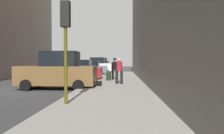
% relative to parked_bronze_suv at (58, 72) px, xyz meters
% --- Properties ---
extents(ground_plane, '(120.00, 120.00, 0.00)m').
position_rel_parked_bronze_suv_xyz_m(ground_plane, '(-2.65, -0.70, -1.03)').
color(ground_plane, '#38383A').
extents(sidewalk, '(4.00, 40.00, 0.15)m').
position_rel_parked_bronze_suv_xyz_m(sidewalk, '(3.35, -0.70, -0.96)').
color(sidewalk, gray).
rests_on(sidewalk, ground_plane).
extents(parked_bronze_suv, '(4.64, 2.13, 2.25)m').
position_rel_parked_bronze_suv_xyz_m(parked_bronze_suv, '(0.00, 0.00, 0.00)').
color(parked_bronze_suv, brown).
rests_on(parked_bronze_suv, ground_plane).
extents(parked_red_hatchback, '(4.20, 2.06, 1.79)m').
position_rel_parked_bronze_suv_xyz_m(parked_red_hatchback, '(0.00, 5.90, -0.18)').
color(parked_red_hatchback, '#B2191E').
rests_on(parked_red_hatchback, ground_plane).
extents(parked_gray_coupe, '(4.27, 2.18, 1.79)m').
position_rel_parked_bronze_suv_xyz_m(parked_gray_coupe, '(0.00, 12.80, -0.18)').
color(parked_gray_coupe, slate).
rests_on(parked_gray_coupe, ground_plane).
extents(parked_white_van, '(4.67, 2.20, 2.25)m').
position_rel_parked_bronze_suv_xyz_m(parked_white_van, '(-0.00, 19.43, 0.00)').
color(parked_white_van, silver).
rests_on(parked_white_van, ground_plane).
extents(parked_black_suv, '(4.61, 2.09, 2.25)m').
position_rel_parked_bronze_suv_xyz_m(parked_black_suv, '(0.00, 25.26, 0.00)').
color(parked_black_suv, black).
rests_on(parked_black_suv, ground_plane).
extents(parked_blue_sedan, '(4.22, 2.10, 1.79)m').
position_rel_parked_bronze_suv_xyz_m(parked_blue_sedan, '(0.00, 31.45, -0.18)').
color(parked_blue_sedan, navy).
rests_on(parked_blue_sedan, ground_plane).
extents(fire_hydrant, '(0.42, 0.22, 0.70)m').
position_rel_parked_bronze_suv_xyz_m(fire_hydrant, '(1.80, 2.36, -0.54)').
color(fire_hydrant, red).
rests_on(fire_hydrant, sidewalk).
extents(traffic_light, '(0.32, 0.32, 3.60)m').
position_rel_parked_bronze_suv_xyz_m(traffic_light, '(1.85, -5.26, 1.73)').
color(traffic_light, '#514C0F').
rests_on(traffic_light, sidewalk).
extents(pedestrian_with_fedora, '(0.53, 0.49, 1.78)m').
position_rel_parked_bronze_suv_xyz_m(pedestrian_with_fedora, '(3.22, 5.12, 0.10)').
color(pedestrian_with_fedora, black).
rests_on(pedestrian_with_fedora, sidewalk).
extents(pedestrian_in_red_jacket, '(0.51, 0.42, 1.71)m').
position_rel_parked_bronze_suv_xyz_m(pedestrian_in_red_jacket, '(3.64, 1.72, 0.07)').
color(pedestrian_in_red_jacket, black).
rests_on(pedestrian_in_red_jacket, sidewalk).
extents(rolling_suitcase, '(0.38, 0.57, 1.04)m').
position_rel_parked_bronze_suv_xyz_m(rolling_suitcase, '(2.77, 4.43, -0.54)').
color(rolling_suitcase, black).
rests_on(rolling_suitcase, sidewalk).
extents(duffel_bag, '(0.32, 0.44, 0.28)m').
position_rel_parked_bronze_suv_xyz_m(duffel_bag, '(2.40, 0.56, -0.74)').
color(duffel_bag, black).
rests_on(duffel_bag, sidewalk).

